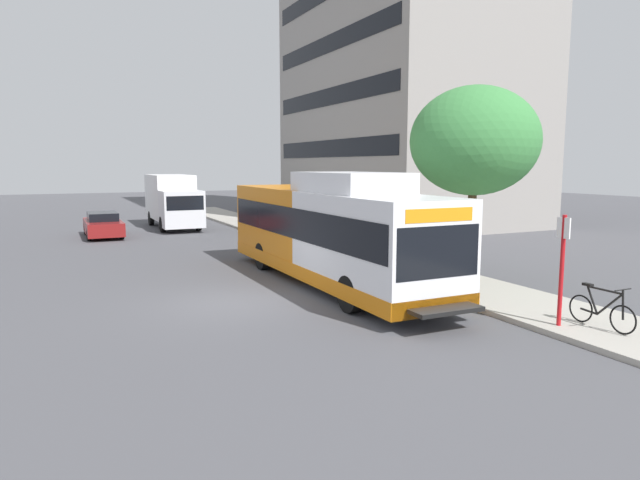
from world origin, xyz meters
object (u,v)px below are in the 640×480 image
bus_stop_sign_pole (562,262)px  box_truck_background (173,200)px  bicycle_parked (601,310)px  street_tree_near_stop (474,141)px  parked_car_far_lane (103,225)px  transit_bus (329,232)px

bus_stop_sign_pole → box_truck_background: size_ratio=0.37×
bicycle_parked → street_tree_near_stop: size_ratio=0.28×
bus_stop_sign_pole → bicycle_parked: (0.71, -0.56, -1.09)m
street_tree_near_stop → parked_car_far_lane: 20.86m
box_truck_background → transit_bus: bearing=-85.8°
street_tree_near_stop → box_truck_background: 21.74m
transit_bus → bus_stop_sign_pole: size_ratio=4.71×
bicycle_parked → box_truck_background: box_truck_background is taller
box_truck_background → bus_stop_sign_pole: bearing=-81.5°
street_tree_near_stop → box_truck_background: bearing=105.1°
bus_stop_sign_pole → parked_car_far_lane: bearing=109.5°
street_tree_near_stop → transit_bus: bearing=155.5°
street_tree_near_stop → parked_car_far_lane: bearing=118.9°
street_tree_near_stop → parked_car_far_lane: (-9.90, 17.92, -3.95)m
bicycle_parked → box_truck_background: size_ratio=0.25×
bicycle_parked → box_truck_background: (-4.59, 26.52, 1.18)m
street_tree_near_stop → box_truck_background: size_ratio=0.89×
parked_car_far_lane → box_truck_background: 5.27m
bus_stop_sign_pole → parked_car_far_lane: 24.50m
bicycle_parked → parked_car_far_lane: bearing=110.6°
bus_stop_sign_pole → bicycle_parked: 1.42m
transit_bus → bus_stop_sign_pole: bearing=-70.7°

